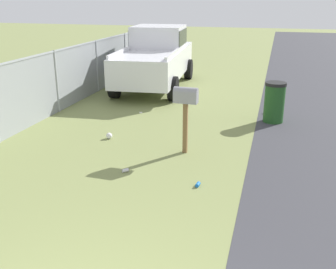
# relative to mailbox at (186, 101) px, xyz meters

# --- Properties ---
(mailbox) EXTENTS (0.23, 0.49, 1.39)m
(mailbox) POSITION_rel_mailbox_xyz_m (0.00, 0.00, 0.00)
(mailbox) COLOR brown
(mailbox) RESTS_ON ground
(pickup_truck) EXTENTS (5.43, 2.49, 2.09)m
(pickup_truck) POSITION_rel_mailbox_xyz_m (6.00, 2.43, -0.01)
(pickup_truck) COLOR silver
(pickup_truck) RESTS_ON ground
(trash_bin) EXTENTS (0.54, 0.54, 1.04)m
(trash_bin) POSITION_rel_mailbox_xyz_m (2.68, -1.73, -0.59)
(trash_bin) COLOR #1E4C1E
(trash_bin) RESTS_ON ground
(fence_section) EXTENTS (15.88, 0.07, 1.71)m
(fence_section) POSITION_rel_mailbox_xyz_m (2.09, 4.14, -0.18)
(fence_section) COLOR #9EA3A8
(fence_section) RESTS_ON ground
(litter_can_near_hydrant) EXTENTS (0.13, 0.08, 0.07)m
(litter_can_near_hydrant) POSITION_rel_mailbox_xyz_m (-1.49, -0.57, -1.08)
(litter_can_near_hydrant) COLOR blue
(litter_can_near_hydrant) RESTS_ON ground
(litter_bag_by_mailbox) EXTENTS (0.14, 0.14, 0.14)m
(litter_bag_by_mailbox) POSITION_rel_mailbox_xyz_m (0.36, 1.87, -1.04)
(litter_bag_by_mailbox) COLOR silver
(litter_bag_by_mailbox) RESTS_ON ground
(litter_wrapper_far_scatter) EXTENTS (0.14, 0.12, 0.01)m
(litter_wrapper_far_scatter) POSITION_rel_mailbox_xyz_m (2.59, 1.86, -1.11)
(litter_wrapper_far_scatter) COLOR silver
(litter_wrapper_far_scatter) RESTS_ON ground
(litter_bottle_midfield_b) EXTENTS (0.10, 0.23, 0.07)m
(litter_bottle_midfield_b) POSITION_rel_mailbox_xyz_m (3.39, -1.57, -1.08)
(litter_bottle_midfield_b) COLOR #B2D8BF
(litter_bottle_midfield_b) RESTS_ON ground
(litter_can_midfield_a) EXTENTS (0.13, 0.13, 0.07)m
(litter_can_midfield_a) POSITION_rel_mailbox_xyz_m (-1.27, 0.85, -1.08)
(litter_can_midfield_a) COLOR silver
(litter_can_midfield_a) RESTS_ON ground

